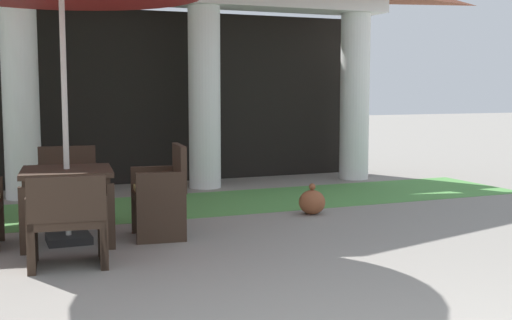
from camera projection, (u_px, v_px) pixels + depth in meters
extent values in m
cylinder|color=white|center=(21.00, 99.00, 8.94)|extent=(0.48, 0.48, 2.70)
cylinder|color=white|center=(204.00, 98.00, 9.94)|extent=(0.48, 0.48, 2.70)
cylinder|color=white|center=(355.00, 97.00, 10.93)|extent=(0.48, 0.48, 2.70)
cube|color=black|center=(106.00, 98.00, 10.27)|extent=(8.39, 0.16, 2.70)
cube|color=#519347|center=(141.00, 208.00, 8.32)|extent=(10.79, 1.79, 0.01)
cube|color=#38281E|center=(67.00, 171.00, 6.40)|extent=(0.94, 0.94, 0.05)
cube|color=#38281E|center=(67.00, 177.00, 6.41)|extent=(0.87, 0.87, 0.05)
cube|color=#38281E|center=(23.00, 221.00, 5.97)|extent=(0.08, 0.08, 0.62)
cube|color=#38281E|center=(111.00, 216.00, 6.18)|extent=(0.08, 0.08, 0.62)
cube|color=#38281E|center=(28.00, 206.00, 6.71)|extent=(0.08, 0.08, 0.62)
cube|color=#38281E|center=(107.00, 203.00, 6.92)|extent=(0.08, 0.08, 0.62)
cube|color=#2D2D2D|center=(69.00, 239.00, 6.47)|extent=(0.41, 0.41, 0.08)
cylinder|color=beige|center=(65.00, 114.00, 6.34)|extent=(0.05, 0.05, 2.50)
cube|color=#38281E|center=(1.00, 223.00, 6.53)|extent=(0.06, 0.06, 0.36)
cube|color=#38281E|center=(67.00, 220.00, 5.60)|extent=(0.68, 0.61, 0.07)
cube|color=#E0CC7F|center=(67.00, 213.00, 5.59)|extent=(0.63, 0.56, 0.05)
cube|color=#38281E|center=(67.00, 199.00, 5.34)|extent=(0.62, 0.14, 0.37)
cube|color=#38281E|center=(32.00, 231.00, 5.53)|extent=(0.13, 0.54, 0.62)
cube|color=#38281E|center=(103.00, 227.00, 5.69)|extent=(0.13, 0.54, 0.62)
cube|color=#38281E|center=(35.00, 241.00, 5.78)|extent=(0.06, 0.06, 0.35)
cube|color=#38281E|center=(101.00, 237.00, 5.93)|extent=(0.06, 0.06, 0.35)
cube|color=#38281E|center=(32.00, 254.00, 5.32)|extent=(0.06, 0.06, 0.35)
cube|color=#38281E|center=(104.00, 249.00, 5.47)|extent=(0.06, 0.06, 0.35)
cube|color=#38281E|center=(68.00, 189.00, 7.27)|extent=(0.67, 0.56, 0.07)
cube|color=#E0CC7F|center=(68.00, 184.00, 7.26)|extent=(0.62, 0.51, 0.05)
cube|color=#38281E|center=(67.00, 165.00, 7.45)|extent=(0.62, 0.14, 0.42)
cube|color=#38281E|center=(95.00, 194.00, 7.35)|extent=(0.12, 0.49, 0.65)
cube|color=#38281E|center=(40.00, 197.00, 7.20)|extent=(0.12, 0.49, 0.65)
cube|color=#38281E|center=(96.00, 211.00, 7.16)|extent=(0.06, 0.06, 0.36)
cube|color=#38281E|center=(41.00, 213.00, 7.01)|extent=(0.06, 0.06, 0.36)
cube|color=#38281E|center=(94.00, 204.00, 7.57)|extent=(0.06, 0.06, 0.36)
cube|color=#38281E|center=(42.00, 206.00, 7.42)|extent=(0.06, 0.06, 0.36)
cube|color=#38281E|center=(158.00, 195.00, 6.66)|extent=(0.55, 0.61, 0.07)
cube|color=#E0CC7F|center=(158.00, 189.00, 6.66)|extent=(0.50, 0.57, 0.05)
cube|color=#38281E|center=(179.00, 168.00, 6.69)|extent=(0.13, 0.56, 0.46)
cube|color=#38281E|center=(161.00, 208.00, 6.42)|extent=(0.49, 0.12, 0.69)
cube|color=#38281E|center=(155.00, 199.00, 6.92)|extent=(0.49, 0.12, 0.69)
cube|color=#38281E|center=(139.00, 224.00, 6.39)|extent=(0.06, 0.06, 0.40)
cube|color=#38281E|center=(134.00, 214.00, 6.87)|extent=(0.06, 0.06, 0.40)
cube|color=#38281E|center=(183.00, 221.00, 6.50)|extent=(0.06, 0.06, 0.40)
cube|color=#38281E|center=(175.00, 212.00, 6.99)|extent=(0.06, 0.06, 0.40)
ellipsoid|color=brown|center=(312.00, 202.00, 7.91)|extent=(0.32, 0.32, 0.29)
sphere|color=brown|center=(312.00, 187.00, 7.90)|extent=(0.08, 0.08, 0.08)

